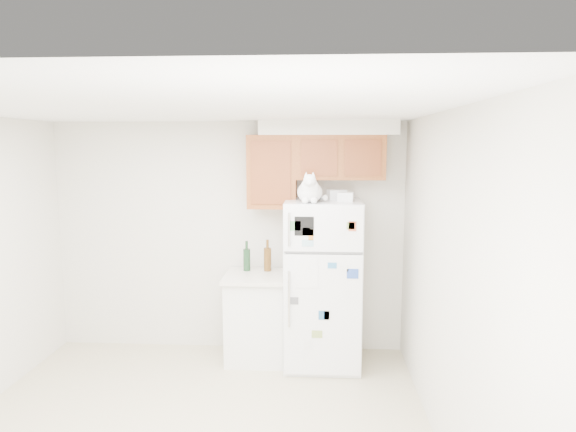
# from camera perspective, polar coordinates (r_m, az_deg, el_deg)

# --- Properties ---
(room_shell) EXTENTS (3.84, 4.04, 2.52)m
(room_shell) POSITION_cam_1_polar(r_m,az_deg,el_deg) (3.87, -9.39, -0.78)
(room_shell) COLOR beige
(room_shell) RESTS_ON ground_plane
(refrigerator) EXTENTS (0.76, 0.78, 1.70)m
(refrigerator) POSITION_cam_1_polar(r_m,az_deg,el_deg) (5.28, 3.86, -7.48)
(refrigerator) COLOR white
(refrigerator) RESTS_ON ground_plane
(base_counter) EXTENTS (0.64, 0.64, 0.92)m
(base_counter) POSITION_cam_1_polar(r_m,az_deg,el_deg) (5.50, -3.52, -11.07)
(base_counter) COLOR white
(base_counter) RESTS_ON ground_plane
(cat) EXTENTS (0.30, 0.43, 0.31)m
(cat) POSITION_cam_1_polar(r_m,az_deg,el_deg) (4.94, 2.46, 2.83)
(cat) COLOR white
(cat) RESTS_ON refrigerator
(storage_box_back) EXTENTS (0.21, 0.17, 0.10)m
(storage_box_back) POSITION_cam_1_polar(r_m,az_deg,el_deg) (5.22, 5.45, 2.36)
(storage_box_back) COLOR white
(storage_box_back) RESTS_ON refrigerator
(storage_box_front) EXTENTS (0.17, 0.13, 0.09)m
(storage_box_front) POSITION_cam_1_polar(r_m,az_deg,el_deg) (5.06, 6.41, 2.12)
(storage_box_front) COLOR white
(storage_box_front) RESTS_ON refrigerator
(bottle_green) EXTENTS (0.07, 0.07, 0.32)m
(bottle_green) POSITION_cam_1_polar(r_m,az_deg,el_deg) (5.49, -4.61, -4.44)
(bottle_green) COLOR #19381E
(bottle_green) RESTS_ON base_counter
(bottle_amber) EXTENTS (0.08, 0.08, 0.34)m
(bottle_amber) POSITION_cam_1_polar(r_m,az_deg,el_deg) (5.46, -2.29, -4.39)
(bottle_amber) COLOR #593814
(bottle_amber) RESTS_ON base_counter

